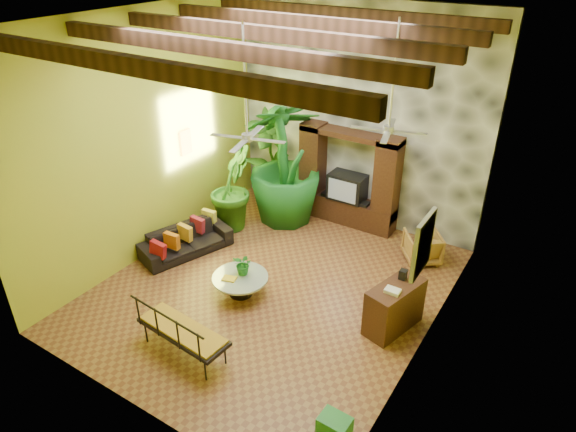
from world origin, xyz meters
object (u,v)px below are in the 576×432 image
Objects in this scene: tall_plant_b at (232,187)px; coffee_table at (240,283)px; ceiling_fan_back at (390,118)px; tall_plant_a at (271,156)px; iron_bench at (179,330)px; wicker_armchair at (422,247)px; tall_plant_c at (285,161)px; ceiling_fan_front at (247,125)px; side_console at (394,307)px; entertainment_center at (348,185)px; sofa at (186,241)px; green_bin at (334,428)px.

coffee_table is at bearing -49.44° from tall_plant_b.
ceiling_fan_back reaches higher than coffee_table.
tall_plant_a is 1.40× the size of iron_bench.
tall_plant_c reaches higher than wicker_armchair.
coffee_table is at bearing -73.63° from tall_plant_c.
coffee_table is (1.74, -3.67, -0.94)m from tall_plant_a.
iron_bench is at bearing -91.18° from ceiling_fan_front.
coffee_table is at bearing -151.65° from side_console.
entertainment_center is 0.80× the size of tall_plant_c.
ceiling_fan_back is 0.95× the size of sofa.
side_console is at bearing 48.14° from iron_bench.
tall_plant_a is 4.17m from coffee_table.
tall_plant_a is 2.14× the size of side_console.
ceiling_fan_back is at bearing 105.75° from green_bin.
tall_plant_b is at bearing -89.88° from tall_plant_a.
iron_bench is at bearing -70.79° from tall_plant_a.
ceiling_fan_front reaches higher than green_bin.
tall_plant_b reaches higher than wicker_armchair.
ceiling_fan_front is 1.67× the size of side_console.
tall_plant_b is 1.90× the size of coffee_table.
ceiling_fan_back is 5.13m from sofa.
sofa is 2.89m from tall_plant_c.
entertainment_center is 3.74m from coffee_table.
coffee_table is (0.87, -2.96, -1.25)m from tall_plant_c.
wicker_armchair is 0.42× the size of iron_bench.
sofa is 1.83× the size of coffee_table.
green_bin is at bearing -39.46° from tall_plant_b.
tall_plant_a is at bearing 90.12° from tall_plant_b.
tall_plant_b is (0.15, 1.49, 0.73)m from sofa.
tall_plant_b is (-2.15, -1.62, 0.05)m from entertainment_center.
tall_plant_b reaches higher than sofa.
tall_plant_a is 2.22× the size of coffee_table.
entertainment_center is 1.41× the size of iron_bench.
side_console is (2.62, 0.55, -2.96)m from ceiling_fan_front.
entertainment_center is 2.17m from tall_plant_a.
green_bin is (2.62, -5.55, -0.78)m from entertainment_center.
wicker_armchair is at bearing -17.32° from entertainment_center.
side_console is (2.66, 2.51, -0.08)m from iron_bench.
sofa is at bearing -8.32° from wicker_armchair.
ceiling_fan_front is 2.61× the size of wicker_armchair.
tall_plant_a reaches higher than green_bin.
ceiling_fan_front is 4.73m from green_bin.
tall_plant_b reaches higher than side_console.
tall_plant_c is 4.49m from side_console.
tall_plant_c is 3.33m from coffee_table.
side_console is (4.72, 0.12, 0.16)m from sofa.
tall_plant_c is 6.37m from green_bin.
entertainment_center reaches higher than wicker_armchair.
entertainment_center is 3.50m from ceiling_fan_back.
tall_plant_a is at bearing 152.58° from ceiling_fan_back.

